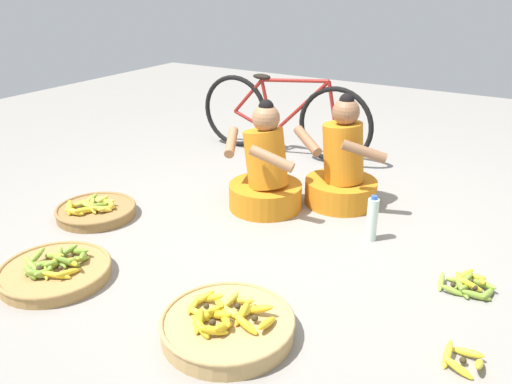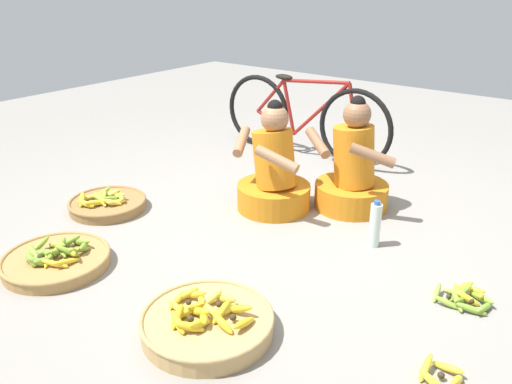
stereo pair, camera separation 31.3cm
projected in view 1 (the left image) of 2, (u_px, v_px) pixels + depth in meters
name	position (u px, v px, depth m)	size (l,w,h in m)	color
ground_plane	(272.00, 231.00, 3.43)	(10.00, 10.00, 0.00)	gray
vendor_woman_front	(265.00, 175.00, 3.68)	(0.68, 0.52, 0.79)	orange
vendor_woman_behind	(342.00, 170.00, 3.74)	(0.73, 0.52, 0.81)	orange
bicycle_leaning	(282.00, 116.00, 4.74)	(1.70, 0.09, 0.73)	black
banana_basket_mid_left	(96.00, 210.00, 3.61)	(0.55, 0.55, 0.15)	olive
banana_basket_front_right	(227.00, 325.00, 2.43)	(0.63, 0.63, 0.16)	tan
banana_basket_front_center	(55.00, 271.00, 2.88)	(0.61, 0.61, 0.15)	#A87F47
loose_bananas_back_center	(468.00, 285.00, 2.79)	(0.30, 0.27, 0.08)	yellow
loose_bananas_front_left	(463.00, 359.00, 2.25)	(0.17, 0.18, 0.09)	yellow
water_bottle	(372.00, 219.00, 3.27)	(0.07, 0.07, 0.30)	silver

